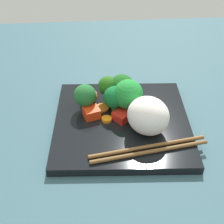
{
  "coord_description": "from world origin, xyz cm",
  "views": [
    {
      "loc": [
        5.88,
        49.28,
        41.39
      ],
      "look_at": [
        1.95,
        0.03,
        3.59
      ],
      "focal_mm": 51.86,
      "sensor_mm": 36.0,
      "label": 1
    }
  ],
  "objects_px": {
    "square_plate": "(122,123)",
    "rice_mound": "(148,116)",
    "chopstick_pair": "(149,149)",
    "broccoli_floret_1": "(108,87)",
    "carrot_slice_1": "(107,119)"
  },
  "relations": [
    {
      "from": "broccoli_floret_1",
      "to": "square_plate",
      "type": "bearing_deg",
      "value": 111.22
    },
    {
      "from": "rice_mound",
      "to": "carrot_slice_1",
      "type": "distance_m",
      "value": 0.09
    },
    {
      "from": "rice_mound",
      "to": "chopstick_pair",
      "type": "bearing_deg",
      "value": 84.31
    },
    {
      "from": "rice_mound",
      "to": "carrot_slice_1",
      "type": "relative_size",
      "value": 3.88
    },
    {
      "from": "chopstick_pair",
      "to": "square_plate",
      "type": "bearing_deg",
      "value": 103.47
    },
    {
      "from": "chopstick_pair",
      "to": "broccoli_floret_1",
      "type": "bearing_deg",
      "value": 102.84
    },
    {
      "from": "square_plate",
      "to": "chopstick_pair",
      "type": "xyz_separation_m",
      "value": [
        -0.04,
        0.09,
        0.01
      ]
    },
    {
      "from": "square_plate",
      "to": "broccoli_floret_1",
      "type": "xyz_separation_m",
      "value": [
        0.02,
        -0.06,
        0.05
      ]
    },
    {
      "from": "rice_mound",
      "to": "broccoli_floret_1",
      "type": "height_order",
      "value": "rice_mound"
    },
    {
      "from": "rice_mound",
      "to": "broccoli_floret_1",
      "type": "distance_m",
      "value": 0.12
    },
    {
      "from": "square_plate",
      "to": "rice_mound",
      "type": "bearing_deg",
      "value": 139.14
    },
    {
      "from": "broccoli_floret_1",
      "to": "carrot_slice_1",
      "type": "distance_m",
      "value": 0.07
    },
    {
      "from": "rice_mound",
      "to": "chopstick_pair",
      "type": "height_order",
      "value": "rice_mound"
    },
    {
      "from": "rice_mound",
      "to": "broccoli_floret_1",
      "type": "relative_size",
      "value": 1.29
    },
    {
      "from": "rice_mound",
      "to": "chopstick_pair",
      "type": "distance_m",
      "value": 0.06
    }
  ]
}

